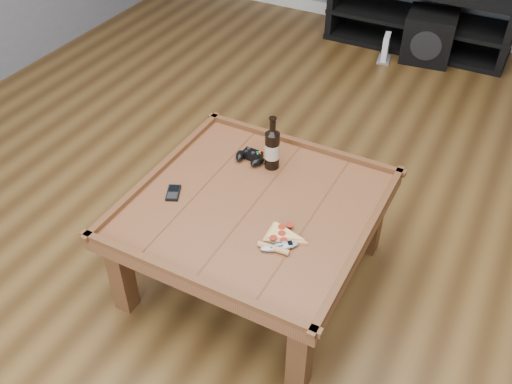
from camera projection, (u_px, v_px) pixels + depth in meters
The scene contains 11 objects.
ground at pixel (254, 275), 2.71m from camera, with size 6.00×6.00×0.00m, color #3F2812.
baseboard at pixel (424, 29), 4.70m from camera, with size 5.00×0.02×0.10m, color silver.
coffee_table at pixel (254, 214), 2.45m from camera, with size 1.03×1.03×0.48m.
media_console at pixel (420, 16), 4.41m from camera, with size 1.40×0.45×0.50m.
beer_bottle at pixel (272, 148), 2.55m from camera, with size 0.07×0.07×0.26m.
game_controller at pixel (250, 157), 2.64m from camera, with size 0.16×0.11×0.04m.
pizza_slice at pixel (281, 237), 2.25m from camera, with size 0.16×0.24×0.02m.
smartphone at pixel (173, 193), 2.46m from camera, with size 0.09×0.11×0.01m.
remote_control at pixel (279, 246), 2.21m from camera, with size 0.15×0.13×0.02m.
subwoofer at pixel (429, 36), 4.29m from camera, with size 0.40×0.40×0.36m.
game_console at pixel (385, 49), 4.32m from camera, with size 0.12×0.18×0.20m.
Camera 1 is at (0.85, -1.60, 2.05)m, focal length 40.00 mm.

